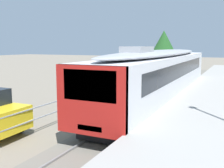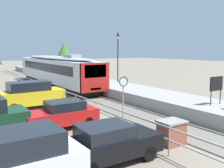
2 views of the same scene
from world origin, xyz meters
TOP-DOWN VIEW (x-y plane):
  - ground_plane at (-3.00, 22.00)m, footprint 160.00×160.00m
  - track_rails at (0.00, 22.00)m, footprint 3.20×60.00m
  - commuter_train at (0.00, 24.75)m, footprint 2.82×19.69m
  - station_platform at (3.25, 22.00)m, footprint 3.90×60.00m
  - platform_lamp_mid_platform at (4.55, 18.26)m, footprint 0.34×0.34m
  - platform_notice_board at (3.41, 5.57)m, footprint 1.20×0.08m
  - speed_limit_sign at (-2.02, 8.04)m, footprint 0.61×0.10m
  - brick_utility_cabinet at (-2.21, 3.92)m, footprint 1.21×0.99m
  - carpark_fence at (-3.30, 12.00)m, footprint 0.06×36.06m
  - parked_hatchback_black at (-5.66, 3.90)m, footprint 4.01×1.79m
  - parked_suv_white at (-9.54, 3.32)m, footprint 4.62×1.94m
  - parked_hatchback_red at (-5.54, 9.04)m, footprint 4.02×1.81m
  - parked_suv_yellow at (-5.65, 14.80)m, footprint 4.64×2.00m
  - tree_behind_carpark at (7.47, 40.09)m, footprint 4.03×4.03m

SIDE VIEW (x-z plane):
  - ground_plane at x=-3.00m, z-range 0.00..0.00m
  - track_rails at x=0.00m, z-range -0.04..0.10m
  - station_platform at x=3.25m, z-range 0.00..0.90m
  - brick_utility_cabinet at x=-2.21m, z-range 0.01..1.14m
  - parked_hatchback_black at x=-5.66m, z-range 0.03..1.56m
  - parked_hatchback_red at x=-5.54m, z-range 0.03..1.56m
  - carpark_fence at x=-3.30m, z-range 0.28..1.53m
  - parked_suv_white at x=-9.54m, z-range 0.04..2.08m
  - parked_suv_yellow at x=-5.65m, z-range 0.04..2.08m
  - speed_limit_sign at x=-2.02m, z-range 0.72..3.53m
  - commuter_train at x=0.00m, z-range 0.28..4.02m
  - platform_notice_board at x=3.41m, z-range 1.29..3.09m
  - tree_behind_carpark at x=7.47m, z-range 0.82..6.49m
  - platform_lamp_mid_platform at x=4.55m, z-range 1.95..7.30m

